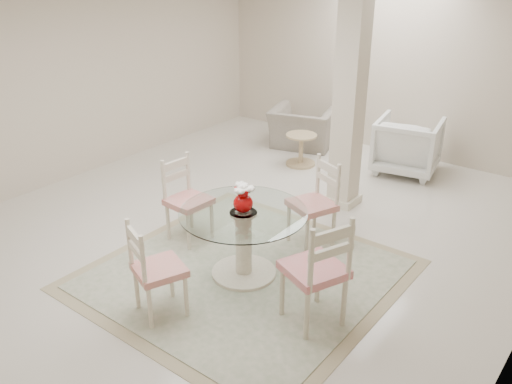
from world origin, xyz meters
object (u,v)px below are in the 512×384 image
Objects in this scene: dining_table at (244,244)px; armchair_white at (407,145)px; red_vase at (243,198)px; dining_chair_north at (317,197)px; dining_chair_west at (184,193)px; dining_chair_south at (151,264)px; dining_chair_east at (320,265)px; column at (349,100)px; side_table at (301,151)px; recliner_taupe at (303,128)px.

armchair_white is at bearing 87.57° from dining_table.
red_vase reaches higher than armchair_white.
dining_chair_west is (-1.22, -0.79, -0.01)m from dining_chair_north.
armchair_white is (0.15, 3.58, -0.45)m from red_vase.
armchair_white is at bearing -14.20° from dining_chair_west.
dining_chair_south is at bearing -102.62° from dining_table.
dining_chair_east is 1.12× the size of dining_chair_west.
column is 1.80m from side_table.
side_table is at bearing 112.84° from dining_table.
dining_chair_south reaches higher than dining_table.
column is 2.29× the size of dining_chair_east.
red_vase is at bearing -67.15° from side_table.
armchair_white reaches higher than recliner_taupe.
red_vase reaches higher than recliner_taupe.
column is at bearing -34.02° from side_table.
dining_chair_west is at bearing 84.09° from recliner_taupe.
dining_chair_south is 2.14× the size of side_table.
dining_chair_north is (-0.78, 1.22, -0.05)m from dining_chair_east.
recliner_taupe is (-1.64, 3.58, -0.54)m from red_vase.
column reaches higher than dining_chair_south.
recliner_taupe is 2.07× the size of side_table.
dining_chair_west is 1.19× the size of armchair_white.
armchair_white is (-0.07, 2.58, -0.16)m from dining_chair_north.
red_vase is (0.00, -0.00, 0.49)m from dining_table.
red_vase is at bearing -80.05° from dining_chair_east.
dining_table is 1.25× the size of recliner_taupe.
dining_chair_west is at bearing -116.66° from column.
column reaches higher than dining_chair_north.
red_vase is 1.06m from dining_chair_west.
column reaches higher than recliner_taupe.
side_table is (-0.21, 2.67, -0.33)m from dining_chair_west.
column is 2.73× the size of recliner_taupe.
recliner_taupe is 1.80m from armchair_white.
dining_table is 2.59× the size of side_table.
column reaches higher than dining_chair_east.
armchair_white is (0.20, 1.49, -0.95)m from column.
dining_chair_east is (1.00, -0.23, 0.26)m from dining_table.
column is at bearing 126.41° from dining_chair_north.
dining_table is 1.04m from dining_chair_west.
red_vase is at bearing -88.58° from column.
side_table is at bearing -53.88° from dining_chair_south.
dining_chair_east reaches higher than dining_table.
recliner_taupe is (-1.59, 1.49, -1.03)m from column.
dining_chair_east is (1.05, -2.32, -0.73)m from column.
dining_table is at bearing -80.84° from dining_chair_south.
armchair_white is at bearing -144.71° from dining_chair_east.
dining_chair_east is 1.44m from dining_chair_south.
armchair_white is 1.86× the size of side_table.
dining_table is 1.03m from dining_chair_south.
dining_chair_west is 3.57m from armchair_white.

